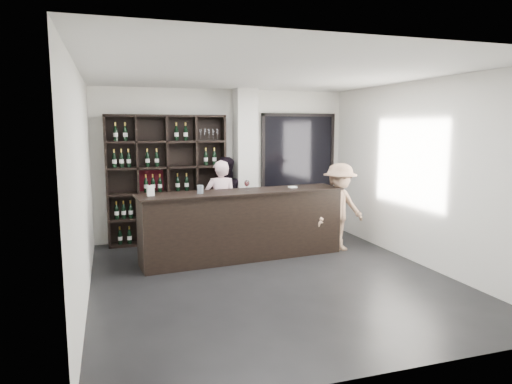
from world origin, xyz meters
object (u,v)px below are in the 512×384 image
object	(u,v)px
wine_shelf	(167,180)
taster_black	(224,199)
taster_pink	(221,204)
customer	(339,207)
tasting_counter	(243,225)

from	to	relation	value
wine_shelf	taster_black	world-z (taller)	wine_shelf
wine_shelf	taster_pink	xyz separation A→B (m)	(0.89, -0.57, -0.41)
wine_shelf	taster_black	size ratio (longest dim) A/B	1.49
taster_black	customer	world-z (taller)	taster_black
taster_pink	taster_black	world-z (taller)	taster_black
wine_shelf	taster_black	xyz separation A→B (m)	(1.05, -0.17, -0.39)
taster_black	tasting_counter	bearing A→B (deg)	104.56
wine_shelf	tasting_counter	distance (m)	1.91
wine_shelf	tasting_counter	bearing A→B (deg)	-54.31
taster_pink	taster_black	xyz separation A→B (m)	(0.16, 0.41, 0.02)
wine_shelf	customer	size ratio (longest dim) A/B	1.55
wine_shelf	taster_pink	bearing A→B (deg)	-32.88
tasting_counter	customer	world-z (taller)	customer
wine_shelf	customer	world-z (taller)	wine_shelf
customer	taster_pink	bearing A→B (deg)	141.54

